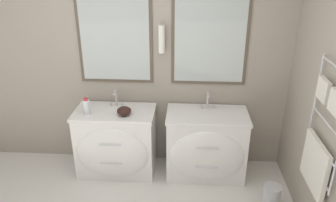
{
  "coord_description": "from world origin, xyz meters",
  "views": [
    {
      "loc": [
        0.56,
        -1.83,
        2.38
      ],
      "look_at": [
        0.37,
        1.22,
        1.04
      ],
      "focal_mm": 35.0,
      "sensor_mm": 36.0,
      "label": 1
    }
  ],
  "objects_px": {
    "vanity_right": "(206,145)",
    "toiletry_bottle": "(86,106)",
    "vanity_left": "(116,141)",
    "amenity_bowl": "(124,111)",
    "waste_bin": "(271,196)"
  },
  "relations": [
    {
      "from": "vanity_left",
      "to": "waste_bin",
      "type": "xyz_separation_m",
      "value": [
        1.71,
        -0.52,
        -0.27
      ]
    },
    {
      "from": "toiletry_bottle",
      "to": "amenity_bowl",
      "type": "bearing_deg",
      "value": -1.1
    },
    {
      "from": "vanity_left",
      "to": "vanity_right",
      "type": "xyz_separation_m",
      "value": [
        1.05,
        0.0,
        0.0
      ]
    },
    {
      "from": "vanity_left",
      "to": "toiletry_bottle",
      "type": "bearing_deg",
      "value": -169.77
    },
    {
      "from": "vanity_right",
      "to": "amenity_bowl",
      "type": "height_order",
      "value": "amenity_bowl"
    },
    {
      "from": "vanity_right",
      "to": "toiletry_bottle",
      "type": "relative_size",
      "value": 4.92
    },
    {
      "from": "amenity_bowl",
      "to": "vanity_left",
      "type": "bearing_deg",
      "value": 155.5
    },
    {
      "from": "vanity_left",
      "to": "waste_bin",
      "type": "height_order",
      "value": "vanity_left"
    },
    {
      "from": "vanity_right",
      "to": "waste_bin",
      "type": "relative_size",
      "value": 3.53
    },
    {
      "from": "toiletry_bottle",
      "to": "waste_bin",
      "type": "distance_m",
      "value": 2.18
    },
    {
      "from": "vanity_right",
      "to": "toiletry_bottle",
      "type": "bearing_deg",
      "value": -177.78
    },
    {
      "from": "vanity_left",
      "to": "amenity_bowl",
      "type": "relative_size",
      "value": 5.71
    },
    {
      "from": "vanity_right",
      "to": "waste_bin",
      "type": "bearing_deg",
      "value": -38.6
    },
    {
      "from": "amenity_bowl",
      "to": "vanity_right",
      "type": "bearing_deg",
      "value": 3.74
    },
    {
      "from": "waste_bin",
      "to": "toiletry_bottle",
      "type": "bearing_deg",
      "value": 166.69
    }
  ]
}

